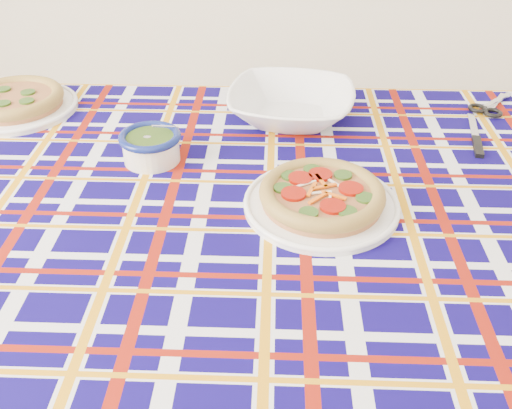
# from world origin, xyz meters

# --- Properties ---
(dining_table) EXTENTS (1.57, 0.98, 0.74)m
(dining_table) POSITION_xyz_m (-0.06, 0.49, 0.67)
(dining_table) COLOR brown
(dining_table) RESTS_ON floor
(tablecloth) EXTENTS (1.60, 1.01, 0.10)m
(tablecloth) POSITION_xyz_m (-0.06, 0.49, 0.69)
(tablecloth) COLOR #0B044D
(tablecloth) RESTS_ON dining_table
(main_focaccia_plate) EXTENTS (0.29, 0.29, 0.06)m
(main_focaccia_plate) POSITION_xyz_m (0.09, 0.45, 0.77)
(main_focaccia_plate) COLOR #A6663A
(main_focaccia_plate) RESTS_ON tablecloth
(pesto_bowl) EXTENTS (0.13, 0.13, 0.07)m
(pesto_bowl) POSITION_xyz_m (-0.24, 0.61, 0.78)
(pesto_bowl) COLOR #233D10
(pesto_bowl) RESTS_ON tablecloth
(serving_bowl) EXTENTS (0.32, 0.32, 0.07)m
(serving_bowl) POSITION_xyz_m (0.04, 0.81, 0.78)
(serving_bowl) COLOR white
(serving_bowl) RESTS_ON tablecloth
(second_focaccia_plate) EXTENTS (0.32, 0.32, 0.05)m
(second_focaccia_plate) POSITION_xyz_m (-0.61, 0.83, 0.77)
(second_focaccia_plate) COLOR #A6663A
(second_focaccia_plate) RESTS_ON tablecloth
(table_knife) EXTENTS (0.06, 0.22, 0.01)m
(table_knife) POSITION_xyz_m (0.45, 0.78, 0.75)
(table_knife) COLOR silver
(table_knife) RESTS_ON tablecloth
(kitchen_scissors) EXTENTS (0.18, 0.19, 0.02)m
(kitchen_scissors) POSITION_xyz_m (0.55, 0.91, 0.75)
(kitchen_scissors) COLOR silver
(kitchen_scissors) RESTS_ON tablecloth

